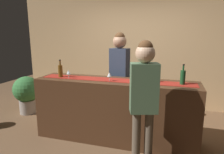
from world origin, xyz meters
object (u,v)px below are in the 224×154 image
at_px(wine_bottle_green, 183,77).
at_px(customer_sipping, 144,93).
at_px(wine_glass_mid_counter, 69,72).
at_px(potted_plant_tall, 27,92).
at_px(bartender, 119,69).
at_px(wine_bottle_clear, 148,75).
at_px(wine_bottle_amber, 60,71).
at_px(wine_glass_near_customer, 109,75).

height_order(wine_bottle_green, customer_sipping, customer_sipping).
bearing_deg(wine_glass_mid_counter, potted_plant_tall, 155.10).
relative_size(wine_glass_mid_counter, bartender, 0.08).
relative_size(wine_bottle_green, bartender, 0.17).
bearing_deg(customer_sipping, wine_bottle_green, 35.69).
height_order(wine_bottle_clear, potted_plant_tall, wine_bottle_clear).
relative_size(wine_bottle_amber, bartender, 0.17).
bearing_deg(wine_glass_mid_counter, wine_bottle_clear, 4.12).
xyz_separation_m(wine_bottle_amber, customer_sipping, (1.50, -0.57, -0.10)).
bearing_deg(customer_sipping, bartender, 100.38).
height_order(wine_bottle_clear, wine_glass_mid_counter, wine_bottle_clear).
bearing_deg(wine_glass_mid_counter, bartender, 44.50).
bearing_deg(wine_bottle_green, potted_plant_tall, 170.19).
bearing_deg(wine_glass_mid_counter, customer_sipping, -21.51).
bearing_deg(bartender, wine_bottle_green, 164.49).
bearing_deg(customer_sipping, wine_glass_near_customer, 122.73).
bearing_deg(wine_bottle_amber, wine_glass_near_customer, -3.88).
height_order(wine_bottle_green, wine_bottle_amber, same).
xyz_separation_m(wine_glass_near_customer, potted_plant_tall, (-2.14, 0.67, -0.64)).
height_order(customer_sipping, potted_plant_tall, customer_sipping).
xyz_separation_m(wine_glass_near_customer, bartender, (-0.01, 0.68, -0.01)).
bearing_deg(customer_sipping, wine_bottle_clear, 75.02).
bearing_deg(wine_glass_mid_counter, wine_glass_near_customer, -0.29).
relative_size(bartender, potted_plant_tall, 2.12).
xyz_separation_m(wine_bottle_clear, wine_glass_mid_counter, (-1.29, -0.09, -0.01)).
distance_m(wine_glass_near_customer, potted_plant_tall, 2.33).
xyz_separation_m(bartender, potted_plant_tall, (-2.12, -0.02, -0.63)).
distance_m(wine_bottle_clear, customer_sipping, 0.62).
bearing_deg(bartender, wine_bottle_amber, 47.58).
height_order(wine_glass_near_customer, customer_sipping, customer_sipping).
bearing_deg(wine_bottle_clear, bartender, 135.55).
distance_m(bartender, potted_plant_tall, 2.21).
distance_m(customer_sipping, potted_plant_tall, 3.04).
distance_m(wine_bottle_green, wine_bottle_amber, 1.97).
relative_size(wine_bottle_green, wine_bottle_amber, 1.00).
relative_size(wine_bottle_amber, wine_glass_near_customer, 2.10).
bearing_deg(wine_glass_near_customer, bartender, 91.15).
xyz_separation_m(wine_glass_near_customer, wine_glass_mid_counter, (-0.71, 0.00, 0.00)).
distance_m(wine_glass_mid_counter, customer_sipping, 1.42).
height_order(wine_bottle_amber, customer_sipping, customer_sipping).
xyz_separation_m(bartender, customer_sipping, (0.62, -1.20, -0.08)).
bearing_deg(customer_sipping, potted_plant_tall, 139.70).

